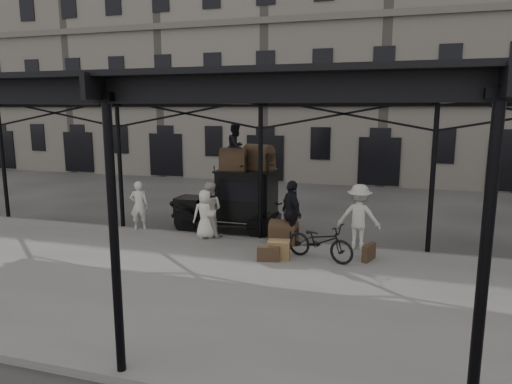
# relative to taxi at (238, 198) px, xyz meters

# --- Properties ---
(ground) EXTENTS (120.00, 120.00, 0.00)m
(ground) POSITION_rel_taxi_xyz_m (1.07, -2.99, -1.20)
(ground) COLOR #383533
(ground) RESTS_ON ground
(platform) EXTENTS (28.00, 8.00, 0.15)m
(platform) POSITION_rel_taxi_xyz_m (1.07, -4.99, -1.13)
(platform) COLOR slate
(platform) RESTS_ON ground
(canopy) EXTENTS (22.50, 9.00, 4.74)m
(canopy) POSITION_rel_taxi_xyz_m (1.07, -4.71, 3.39)
(canopy) COLOR black
(canopy) RESTS_ON ground
(building_frontage) EXTENTS (64.00, 8.00, 14.00)m
(building_frontage) POSITION_rel_taxi_xyz_m (1.07, 15.01, 5.80)
(building_frontage) COLOR slate
(building_frontage) RESTS_ON ground
(taxi) EXTENTS (3.65, 1.55, 2.18)m
(taxi) POSITION_rel_taxi_xyz_m (0.00, 0.00, 0.00)
(taxi) COLOR black
(taxi) RESTS_ON ground
(porter_left) EXTENTS (0.71, 0.58, 1.66)m
(porter_left) POSITION_rel_taxi_xyz_m (-3.14, -1.19, -0.22)
(porter_left) COLOR silver
(porter_left) RESTS_ON platform
(porter_midleft) EXTENTS (0.90, 0.73, 1.77)m
(porter_midleft) POSITION_rel_taxi_xyz_m (-0.53, -1.32, -0.17)
(porter_midleft) COLOR beige
(porter_midleft) RESTS_ON platform
(porter_centre) EXTENTS (0.91, 0.82, 1.56)m
(porter_centre) POSITION_rel_taxi_xyz_m (-0.59, -1.49, -0.28)
(porter_centre) COLOR silver
(porter_centre) RESTS_ON platform
(porter_official) EXTENTS (1.07, 1.21, 1.96)m
(porter_official) POSITION_rel_taxi_xyz_m (2.18, -1.44, -0.07)
(porter_official) COLOR black
(porter_official) RESTS_ON platform
(porter_right) EXTENTS (1.26, 0.75, 1.91)m
(porter_right) POSITION_rel_taxi_xyz_m (4.13, -1.25, -0.10)
(porter_right) COLOR beige
(porter_right) RESTS_ON platform
(bicycle) EXTENTS (2.08, 1.28, 1.03)m
(bicycle) POSITION_rel_taxi_xyz_m (3.21, -2.57, -0.54)
(bicycle) COLOR black
(bicycle) RESTS_ON platform
(porter_roof) EXTENTS (0.68, 0.82, 1.54)m
(porter_roof) POSITION_rel_taxi_xyz_m (-0.03, -0.10, 1.75)
(porter_roof) COLOR black
(porter_roof) RESTS_ON taxi
(steamer_trunk_roof_near) EXTENTS (0.90, 0.61, 0.62)m
(steamer_trunk_roof_near) POSITION_rel_taxi_xyz_m (-0.08, -0.25, 1.29)
(steamer_trunk_roof_near) COLOR #4D3324
(steamer_trunk_roof_near) RESTS_ON taxi
(steamer_trunk_roof_far) EXTENTS (1.11, 0.90, 0.71)m
(steamer_trunk_roof_far) POSITION_rel_taxi_xyz_m (0.67, 0.20, 1.33)
(steamer_trunk_roof_far) COLOR #4D3324
(steamer_trunk_roof_far) RESTS_ON taxi
(steamer_trunk_platform) EXTENTS (0.86, 0.56, 0.61)m
(steamer_trunk_platform) POSITION_rel_taxi_xyz_m (1.91, -1.35, -0.75)
(steamer_trunk_platform) COLOR #4D3324
(steamer_trunk_platform) RESTS_ON platform
(wicker_hamper) EXTENTS (0.66, 0.54, 0.50)m
(wicker_hamper) POSITION_rel_taxi_xyz_m (2.12, -2.79, -0.80)
(wicker_hamper) COLOR olive
(wicker_hamper) RESTS_ON platform
(suitcase_upright) EXTENTS (0.35, 0.61, 0.45)m
(suitcase_upright) POSITION_rel_taxi_xyz_m (4.50, -2.25, -0.83)
(suitcase_upright) COLOR #4D3324
(suitcase_upright) RESTS_ON platform
(suitcase_flat) EXTENTS (0.62, 0.27, 0.40)m
(suitcase_flat) POSITION_rel_taxi_xyz_m (1.91, -3.12, -0.85)
(suitcase_flat) COLOR #4D3324
(suitcase_flat) RESTS_ON platform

